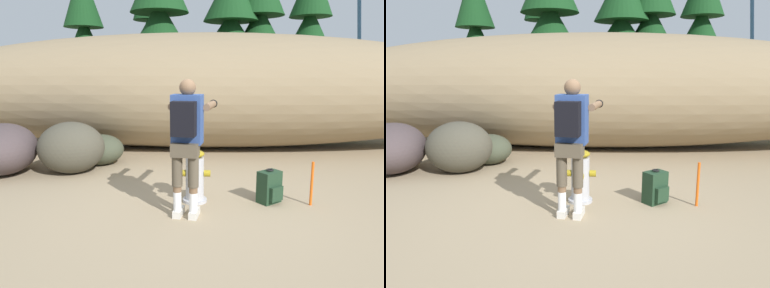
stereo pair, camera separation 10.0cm
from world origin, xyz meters
The scene contains 15 objects.
ground_plane centered at (0.00, 0.00, -0.02)m, with size 56.00×56.00×0.04m, color #998466.
dirt_embankment centered at (0.00, 4.13, 1.32)m, with size 14.72×3.20×2.64m, color #897556.
fire_hydrant centered at (0.00, 0.32, 0.36)m, with size 0.43×0.38×0.78m.
utility_worker centered at (-0.08, -0.14, 1.06)m, with size 0.63×1.02×1.68m.
spare_backpack centered at (1.02, 0.33, 0.22)m, with size 0.36×0.36×0.47m.
boulder_large centered at (-3.39, 1.62, 0.44)m, with size 1.50×1.12×0.88m, color #463A3B.
boulder_mid centered at (-2.21, 1.70, 0.45)m, with size 1.14×0.99×0.91m, color #454135.
boulder_small centered at (-1.88, 2.32, 0.29)m, with size 0.87×0.87×0.58m, color #3C4230.
pine_tree_far_left centered at (-4.57, 9.90, 3.04)m, with size 2.32×2.32×5.72m.
pine_tree_left centered at (-2.01, 10.28, 3.29)m, with size 2.18×2.18×6.34m.
pine_tree_center centered at (-1.33, 7.47, 3.23)m, with size 2.86×2.86×5.58m.
pine_tree_right centered at (1.00, 8.89, 3.17)m, with size 2.99×2.99×5.36m.
pine_tree_far_right centered at (2.06, 9.22, 3.37)m, with size 2.71×2.71×5.75m.
pine_tree_ridge_end centered at (3.96, 9.61, 3.38)m, with size 2.38×2.38×5.74m.
survey_stake centered at (1.56, 0.24, 0.30)m, with size 0.04×0.04×0.60m, color #E55914.
Camera 2 is at (0.24, -4.39, 1.77)m, focal length 33.66 mm.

